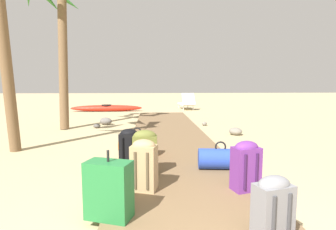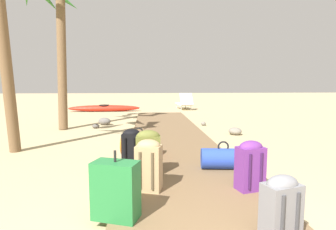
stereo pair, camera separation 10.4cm
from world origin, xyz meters
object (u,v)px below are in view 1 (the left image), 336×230
object	(u,v)px
backpack_grey	(273,206)
backpack_olive	(145,151)
duffel_bag_orange	(137,145)
palm_tree_far_left	(57,0)
backpack_black	(129,146)
duffel_bag_blue	(220,159)
lounge_chair	(186,103)
suitcase_green	(109,190)
kayak	(107,108)
backpack_purple	(246,164)
backpack_tan	(144,164)

from	to	relation	value
backpack_grey	backpack_olive	bearing A→B (deg)	122.24
backpack_olive	duffel_bag_orange	bearing A→B (deg)	99.16
duffel_bag_orange	palm_tree_far_left	size ratio (longest dim) A/B	0.14
backpack_black	duffel_bag_blue	size ratio (longest dim) A/B	0.85
backpack_olive	lounge_chair	xyz separation A→B (m)	(1.82, 9.87, -0.07)
suitcase_green	kayak	xyz separation A→B (m)	(-1.69, 10.44, -0.20)
palm_tree_far_left	kayak	distance (m)	5.91
suitcase_green	duffel_bag_orange	bearing A→B (deg)	86.19
duffel_bag_blue	backpack_purple	bearing A→B (deg)	-83.20
duffel_bag_orange	backpack_grey	distance (m)	2.91
backpack_grey	kayak	size ratio (longest dim) A/B	0.16
backpack_olive	duffel_bag_orange	xyz separation A→B (m)	(-0.16, 0.97, -0.13)
suitcase_green	backpack_tan	bearing A→B (deg)	64.93
duffel_bag_orange	backpack_grey	world-z (taller)	backpack_grey
backpack_purple	palm_tree_far_left	distance (m)	7.05
lounge_chair	duffel_bag_blue	bearing A→B (deg)	-94.30
backpack_tan	duffel_bag_orange	world-z (taller)	backpack_tan
backpack_olive	suitcase_green	size ratio (longest dim) A/B	0.95
backpack_grey	duffel_bag_blue	bearing A→B (deg)	89.00
suitcase_green	duffel_bag_orange	world-z (taller)	suitcase_green
backpack_grey	suitcase_green	bearing A→B (deg)	162.44
kayak	backpack_grey	bearing A→B (deg)	-74.32
kayak	duffel_bag_blue	bearing A→B (deg)	-71.19
backpack_tan	lounge_chair	world-z (taller)	lounge_chair
duffel_bag_orange	backpack_grey	size ratio (longest dim) A/B	1.20
backpack_purple	duffel_bag_blue	world-z (taller)	backpack_purple
suitcase_green	duffel_bag_blue	size ratio (longest dim) A/B	0.98
suitcase_green	backpack_grey	size ratio (longest dim) A/B	1.22
duffel_bag_orange	lounge_chair	world-z (taller)	lounge_chair
backpack_purple	duffel_bag_blue	xyz separation A→B (m)	(-0.10, 0.81, -0.16)
duffel_bag_orange	lounge_chair	xyz separation A→B (m)	(1.97, 8.90, 0.06)
duffel_bag_blue	kayak	xyz separation A→B (m)	(-3.08, 9.05, -0.08)
duffel_bag_blue	duffel_bag_orange	world-z (taller)	duffel_bag_orange
suitcase_green	lounge_chair	xyz separation A→B (m)	(2.12, 11.11, -0.02)
backpack_black	backpack_tan	xyz separation A→B (m)	(0.25, -0.99, 0.02)
backpack_olive	backpack_black	size ratio (longest dim) A/B	1.09
backpack_black	backpack_grey	bearing A→B (deg)	-57.87
backpack_tan	duffel_bag_orange	distance (m)	1.57
backpack_purple	backpack_olive	world-z (taller)	backpack_olive
duffel_bag_blue	backpack_grey	xyz separation A→B (m)	(-0.03, -1.82, 0.12)
backpack_purple	duffel_bag_orange	bearing A→B (deg)	129.35
duffel_bag_blue	backpack_grey	bearing A→B (deg)	-91.00
backpack_olive	duffel_bag_orange	distance (m)	0.99
backpack_olive	duffel_bag_blue	world-z (taller)	backpack_olive
backpack_olive	backpack_grey	xyz separation A→B (m)	(1.05, -1.67, -0.04)
backpack_grey	lounge_chair	bearing A→B (deg)	86.22
backpack_olive	lounge_chair	bearing A→B (deg)	79.56
backpack_tan	palm_tree_far_left	distance (m)	6.45
palm_tree_far_left	lounge_chair	bearing A→B (deg)	51.56
backpack_tan	lounge_chair	distance (m)	10.61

